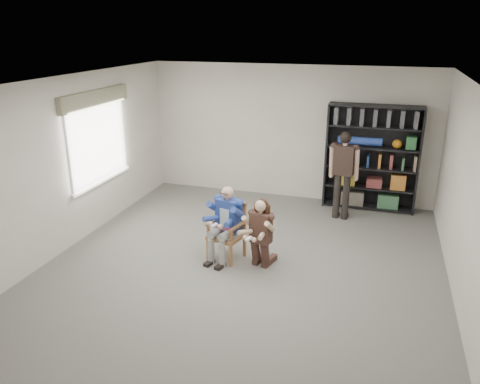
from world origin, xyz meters
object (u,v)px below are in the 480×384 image
(seated_man, at_px, (226,223))
(standing_man, at_px, (343,176))
(bookshelf, at_px, (371,158))
(kneeling_woman, at_px, (260,234))
(armchair, at_px, (226,231))

(seated_man, distance_m, standing_man, 2.73)
(seated_man, relative_size, bookshelf, 0.58)
(seated_man, distance_m, kneeling_woman, 0.59)
(kneeling_woman, xyz_separation_m, bookshelf, (1.47, 3.07, 0.50))
(bookshelf, bearing_deg, standing_man, -123.21)
(seated_man, relative_size, kneeling_woman, 1.09)
(kneeling_woman, distance_m, bookshelf, 3.43)
(seated_man, height_order, kneeling_woman, seated_man)
(kneeling_woman, bearing_deg, bookshelf, 79.29)
(armchair, height_order, seated_man, seated_man)
(armchair, relative_size, bookshelf, 0.44)
(seated_man, bearing_deg, standing_man, 69.56)
(seated_man, distance_m, bookshelf, 3.61)
(kneeling_woman, xyz_separation_m, standing_man, (0.99, 2.34, 0.30))
(armchair, xyz_separation_m, seated_man, (0.00, -0.00, 0.14))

